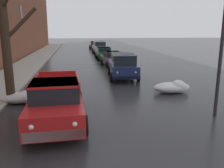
{
  "coord_description": "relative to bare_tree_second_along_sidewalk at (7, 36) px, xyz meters",
  "views": [
    {
      "loc": [
        -1.05,
        -2.63,
        3.55
      ],
      "look_at": [
        0.5,
        7.72,
        1.15
      ],
      "focal_mm": 38.19,
      "sensor_mm": 36.0,
      "label": 1
    }
  ],
  "objects": [
    {
      "name": "suv_darkblue_parked_kerbside_close",
      "position": [
        6.52,
        5.35,
        -2.28
      ],
      "size": [
        2.32,
        4.56,
        1.82
      ],
      "color": "navy",
      "rests_on": "ground"
    },
    {
      "name": "pickup_truck_red_approaching_near_lane",
      "position": [
        2.32,
        -2.77,
        -2.38
      ],
      "size": [
        2.29,
        5.38,
        1.76
      ],
      "color": "red",
      "rests_on": "ground"
    },
    {
      "name": "suv_white_queued_behind_truck",
      "position": [
        6.66,
        24.91,
        -2.28
      ],
      "size": [
        2.12,
        4.35,
        1.82
      ],
      "color": "silver",
      "rests_on": "ground"
    },
    {
      "name": "sedan_maroon_at_far_intersection",
      "position": [
        6.55,
        32.37,
        -2.51
      ],
      "size": [
        2.02,
        3.95,
        1.42
      ],
      "color": "maroon",
      "rests_on": "ground"
    },
    {
      "name": "sedan_grey_parked_kerbside_mid",
      "position": [
        6.73,
        11.52,
        -2.51
      ],
      "size": [
        2.28,
        4.05,
        1.42
      ],
      "color": "slate",
      "rests_on": "ground"
    },
    {
      "name": "left_sidewalk_slab",
      "position": [
        -1.75,
        8.8,
        -3.19
      ],
      "size": [
        3.13,
        80.0,
        0.15
      ],
      "primitive_type": "cube",
      "color": "#A8A399",
      "rests_on": "ground"
    },
    {
      "name": "snow_bank_along_left_kerb",
      "position": [
        8.63,
        0.74,
        -2.94
      ],
      "size": [
        2.15,
        1.14,
        0.76
      ],
      "color": "white",
      "rests_on": "ground"
    },
    {
      "name": "bare_tree_second_along_sidewalk",
      "position": [
        0.0,
        0.0,
        0.0
      ],
      "size": [
        2.46,
        2.09,
        6.46
      ],
      "color": "#382B1E",
      "rests_on": "ground"
    },
    {
      "name": "sedan_green_parked_far_down_block",
      "position": [
        6.5,
        17.54,
        -2.51
      ],
      "size": [
        1.97,
        4.19,
        1.42
      ],
      "color": "#1E5633",
      "rests_on": "ground"
    },
    {
      "name": "street_lamp_post",
      "position": [
        8.84,
        -3.08,
        0.31
      ],
      "size": [
        0.44,
        0.24,
        6.43
      ],
      "color": "#28282D",
      "rests_on": "ground"
    },
    {
      "name": "snow_bank_near_corner_left",
      "position": [
        0.45,
        0.01,
        -2.99
      ],
      "size": [
        1.94,
        1.01,
        0.59
      ],
      "color": "white",
      "rests_on": "ground"
    }
  ]
}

